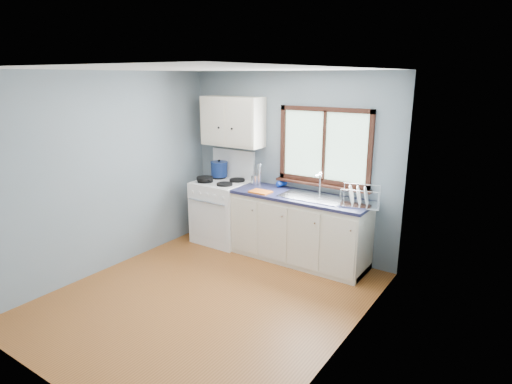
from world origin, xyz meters
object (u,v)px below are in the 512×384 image
Objects in this scene: gas_range at (222,210)px; utensil_crock at (255,180)px; skillet at (205,179)px; stockpot at (219,169)px; sink at (313,202)px; base_cabinets at (299,232)px; thermos at (259,174)px; dish_rack at (359,200)px.

utensil_crock is (0.50, 0.14, 0.50)m from gas_range.
skillet is 0.34m from stockpot.
stockpot is at bearing 113.33° from skillet.
utensil_crock is (-0.98, 0.12, 0.13)m from sink.
utensil_crock is at bearing 172.82° from sink.
utensil_crock is at bearing 171.27° from base_cabinets.
thermos is at bearing 171.73° from sink.
gas_range reaches higher than thermos.
thermos reaches higher than skillet.
utensil_crock reaches higher than thermos.
dish_rack is (0.62, 0.01, 0.12)m from sink.
thermos reaches higher than sink.
skillet is 0.80m from thermos.
sink reaches higher than base_cabinets.
dish_rack is at bearing 29.73° from skillet.
base_cabinets is 2.20× the size of sink.
gas_range is at bearing -164.61° from thermos.
base_cabinets is at bearing 179.87° from sink.
sink is at bearing 31.21° from skillet.
base_cabinets is at bearing -5.00° from stockpot.
dish_rack reaches higher than base_cabinets.
base_cabinets is 4.83× the size of skillet.
skillet is (-0.17, -0.18, 0.49)m from gas_range.
stockpot reaches higher than base_cabinets.
sink reaches higher than skillet.
utensil_crock is at bearing 161.08° from dish_rack.
skillet is at bearing 170.29° from dish_rack.
sink is at bearing -4.47° from stockpot.
stockpot is (-1.65, 0.13, 0.22)m from sink.
stockpot reaches higher than dish_rack.
sink is 2.56× the size of stockpot.
sink is 0.96m from thermos.
dish_rack is at bearing 0.98° from base_cabinets.
gas_range is 1.62× the size of sink.
utensil_crock reaches higher than stockpot.
stockpot is at bearing -179.50° from thermos.
gas_range is at bearing 165.88° from dish_rack.
gas_range reaches higher than utensil_crock.
dish_rack is at bearing 1.30° from sink.
gas_range is 3.55× the size of skillet.
gas_range is 0.72m from utensil_crock.
thermos is at bearing 169.80° from base_cabinets.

